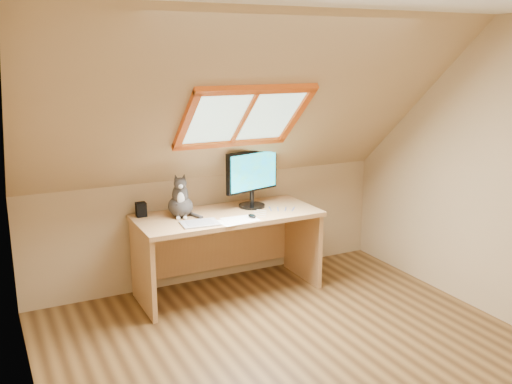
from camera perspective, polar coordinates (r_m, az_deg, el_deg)
ground at (r=4.18m, az=5.27°, el=-16.67°), size 3.50×3.50×0.00m
room_shell at (r=3.60m, az=6.55°, el=2.69°), size 3.52×3.52×2.41m
desk at (r=5.15m, az=-3.16°, el=-4.37°), size 1.62×0.71×0.74m
monitor at (r=5.15m, az=-0.39°, el=1.71°), size 0.56×0.24×0.52m
cat at (r=4.93m, az=-7.57°, el=-0.91°), size 0.27×0.30×0.39m
desk_speaker at (r=5.01m, az=-11.42°, el=-1.73°), size 0.09×0.09×0.12m
graphics_tablet at (r=4.73m, az=-5.63°, el=-3.14°), size 0.32×0.25×0.01m
mouse at (r=4.88m, az=-0.40°, el=-2.42°), size 0.06×0.10×0.03m
papers at (r=4.78m, az=-1.96°, el=-2.95°), size 0.33×0.27×0.00m
cables at (r=5.09m, az=1.76°, el=-1.89°), size 0.51×0.26×0.01m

